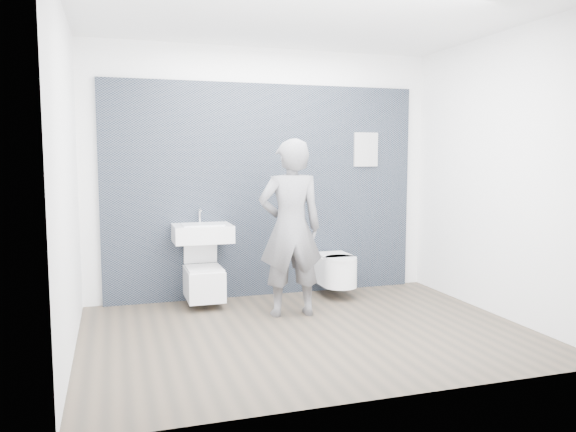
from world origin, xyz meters
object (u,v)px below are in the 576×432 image
object	(u,v)px
washbasin	(202,233)
visitor	(291,228)
toilet_square	(204,281)
toilet_rounded	(336,270)

from	to	relation	value
washbasin	visitor	size ratio (longest dim) A/B	0.35
toilet_square	washbasin	bearing A→B (deg)	90.00
washbasin	visitor	world-z (taller)	visitor
toilet_rounded	visitor	size ratio (longest dim) A/B	0.36
toilet_square	visitor	xyz separation A→B (m)	(0.78, -0.61, 0.61)
washbasin	toilet_square	world-z (taller)	washbasin
washbasin	toilet_square	xyz separation A→B (m)	(0.00, -0.04, -0.52)
toilet_square	visitor	world-z (taller)	visitor
visitor	washbasin	bearing A→B (deg)	-35.52
toilet_rounded	visitor	world-z (taller)	visitor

